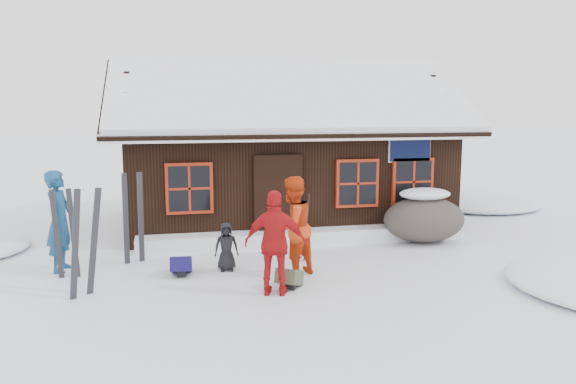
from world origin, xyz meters
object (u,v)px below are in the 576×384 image
skier_crouched (226,247)px  skier_orange_left (292,227)px  skier_teal (60,221)px  skier_orange_right (276,243)px  backpack_blue (181,268)px  ski_pair_left (85,244)px  backpack_olive (289,280)px  boulder (424,218)px  ski_poles (303,228)px

skier_crouched → skier_orange_left: bearing=-24.8°
skier_teal → skier_crouched: 3.22m
skier_orange_right → backpack_blue: (-1.54, 1.43, -0.76)m
skier_orange_right → skier_crouched: bearing=-50.5°
skier_teal → ski_pair_left: bearing=-146.5°
ski_pair_left → backpack_olive: (3.42, -0.33, -0.76)m
skier_teal → skier_orange_right: 4.39m
boulder → skier_crouched: bearing=-164.2°
skier_orange_left → skier_teal: bearing=-50.5°
skier_teal → backpack_olive: skier_teal is taller
skier_teal → backpack_blue: skier_teal is taller
skier_orange_right → backpack_olive: skier_orange_right is taller
skier_teal → skier_crouched: bearing=-90.9°
skier_teal → backpack_blue: (2.24, -0.78, -0.84)m
skier_teal → ski_poles: bearing=-82.9°
skier_orange_right → ski_poles: bearing=-99.5°
ski_poles → backpack_olive: bearing=-111.2°
skier_teal → ski_poles: 4.73m
skier_orange_left → ski_poles: 1.06m
ski_pair_left → backpack_blue: ski_pair_left is taller
skier_teal → skier_orange_left: size_ratio=1.04×
boulder → ski_pair_left: 7.56m
backpack_olive → skier_orange_right: bearing=-102.1°
skier_orange_right → boulder: 5.02m
ski_pair_left → backpack_blue: (1.58, 0.81, -0.75)m
skier_crouched → skier_teal: bearing=170.5°
skier_orange_right → ski_pair_left: bearing=5.1°
skier_crouched → ski_pair_left: size_ratio=0.50×
skier_orange_left → ski_poles: skier_orange_left is taller
skier_teal → ski_pair_left: 1.73m
skier_crouched → ski_pair_left: ski_pair_left is taller
skier_orange_right → ski_pair_left: 3.18m
skier_orange_right → backpack_olive: bearing=-119.0°
ski_pair_left → ski_poles: 4.25m
skier_orange_right → backpack_blue: bearing=-26.5°
ski_pair_left → ski_poles: size_ratio=1.29×
skier_orange_left → backpack_olive: 1.08m
skier_orange_left → skier_crouched: 1.39m
skier_crouched → ski_pair_left: (-2.45, -0.95, 0.42)m
skier_orange_right → boulder: bearing=-128.0°
ski_pair_left → backpack_olive: size_ratio=3.85×
skier_crouched → ski_poles: size_ratio=0.65×
boulder → backpack_olive: boulder is taller
skier_orange_right → backpack_olive: 0.87m
skier_orange_right → ski_pair_left: size_ratio=0.95×
skier_teal → skier_orange_right: (3.79, -2.22, -0.09)m
boulder → backpack_blue: boulder is taller
skier_orange_left → ski_pair_left: size_ratio=1.00×
skier_orange_right → boulder: size_ratio=0.93×
skier_crouched → ski_pair_left: bearing=-156.7°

